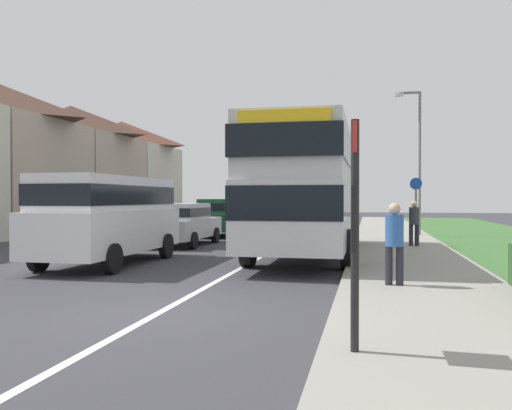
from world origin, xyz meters
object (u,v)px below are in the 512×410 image
object	(u,v)px
parked_van_white	(109,213)
pedestrian_at_stop	(394,240)
double_decker_bus	(309,185)
parked_car_dark_green	(221,216)
bus_stop_sign	(355,219)
pedestrian_walking_away	(414,221)
parked_car_silver	(182,222)
cycle_route_sign	(416,207)
street_lamp_mid	(417,153)

from	to	relation	value
parked_van_white	pedestrian_at_stop	bearing A→B (deg)	-20.37
double_decker_bus	pedestrian_at_stop	distance (m)	6.15
parked_car_dark_green	bus_stop_sign	world-z (taller)	bus_stop_sign
pedestrian_walking_away	pedestrian_at_stop	bearing A→B (deg)	-96.86
parked_car_silver	bus_stop_sign	world-z (taller)	bus_stop_sign
bus_stop_sign	cycle_route_sign	world-z (taller)	bus_stop_sign
double_decker_bus	pedestrian_at_stop	world-z (taller)	double_decker_bus
parked_car_silver	pedestrian_walking_away	xyz separation A→B (m)	(8.32, 0.25, 0.11)
parked_car_dark_green	street_lamp_mid	bearing A→B (deg)	6.74
parked_van_white	parked_car_dark_green	xyz separation A→B (m)	(0.09, 10.73, -0.44)
pedestrian_walking_away	bus_stop_sign	size ratio (longest dim) A/B	0.64
parked_car_silver	bus_stop_sign	size ratio (longest dim) A/B	1.70
street_lamp_mid	double_decker_bus	bearing A→B (deg)	-113.59
parked_van_white	pedestrian_at_stop	world-z (taller)	parked_van_white
parked_car_silver	cycle_route_sign	xyz separation A→B (m)	(8.50, 1.81, 0.56)
parked_car_silver	pedestrian_at_stop	distance (m)	11.17
parked_car_silver	pedestrian_at_stop	size ratio (longest dim) A/B	2.65
pedestrian_at_stop	parked_car_dark_green	bearing A→B (deg)	118.04
parked_van_white	cycle_route_sign	distance (m)	11.38
parked_car_dark_green	street_lamp_mid	world-z (taller)	street_lamp_mid
parked_van_white	pedestrian_walking_away	bearing A→B (deg)	36.12
pedestrian_walking_away	bus_stop_sign	xyz separation A→B (m)	(-1.67, -13.32, 0.56)
pedestrian_at_stop	street_lamp_mid	xyz separation A→B (m)	(1.62, 14.44, 2.82)
pedestrian_walking_away	cycle_route_sign	xyz separation A→B (m)	(0.18, 1.57, 0.45)
pedestrian_at_stop	pedestrian_walking_away	xyz separation A→B (m)	(1.05, 8.73, 0.00)
pedestrian_walking_away	cycle_route_sign	size ratio (longest dim) A/B	0.66
parked_van_white	cycle_route_sign	size ratio (longest dim) A/B	2.15
bus_stop_sign	parked_van_white	bearing A→B (deg)	132.26
double_decker_bus	parked_car_dark_green	distance (m)	9.29
double_decker_bus	parked_van_white	distance (m)	5.83
parked_van_white	parked_car_silver	distance (m)	5.82
pedestrian_at_stop	cycle_route_sign	world-z (taller)	cycle_route_sign
parked_van_white	pedestrian_walking_away	xyz separation A→B (m)	(8.28, 6.04, -0.40)
pedestrian_at_stop	cycle_route_sign	xyz separation A→B (m)	(1.23, 10.29, 0.45)
bus_stop_sign	cycle_route_sign	xyz separation A→B (m)	(1.85, 14.88, -0.11)
parked_car_dark_green	pedestrian_at_stop	xyz separation A→B (m)	(7.14, -13.41, 0.04)
double_decker_bus	cycle_route_sign	distance (m)	5.88
parked_car_dark_green	cycle_route_sign	size ratio (longest dim) A/B	1.58
street_lamp_mid	bus_stop_sign	bearing A→B (deg)	-96.69
parked_car_dark_green	pedestrian_at_stop	bearing A→B (deg)	-61.96
parked_car_silver	pedestrian_walking_away	bearing A→B (deg)	1.70
pedestrian_at_stop	bus_stop_sign	distance (m)	4.67
cycle_route_sign	pedestrian_at_stop	bearing A→B (deg)	-96.84
double_decker_bus	street_lamp_mid	distance (m)	9.79
parked_van_white	pedestrian_at_stop	size ratio (longest dim) A/B	3.25
parked_car_dark_green	parked_car_silver	bearing A→B (deg)	-91.47
double_decker_bus	parked_van_white	size ratio (longest dim) A/B	1.79
parked_van_white	bus_stop_sign	bearing A→B (deg)	-47.74
parked_van_white	parked_car_silver	world-z (taller)	parked_van_white
parked_van_white	street_lamp_mid	distance (m)	14.91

